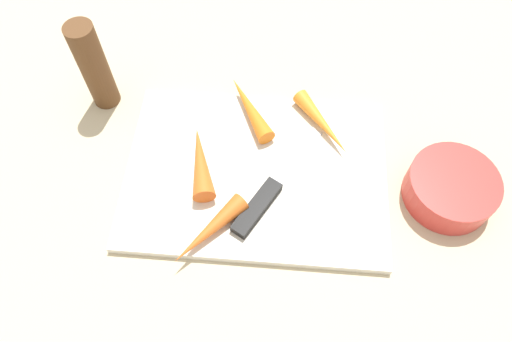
{
  "coord_description": "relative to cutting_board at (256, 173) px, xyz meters",
  "views": [
    {
      "loc": [
        0.03,
        -0.33,
        0.59
      ],
      "look_at": [
        0.0,
        0.0,
        0.01
      ],
      "focal_mm": 33.55,
      "sensor_mm": 36.0,
      "label": 1
    }
  ],
  "objects": [
    {
      "name": "ground_plane",
      "position": [
        0.0,
        0.0,
        -0.01
      ],
      "size": [
        1.4,
        1.4,
        0.0
      ],
      "primitive_type": "plane",
      "color": "#C6B793"
    },
    {
      "name": "cutting_board",
      "position": [
        0.0,
        0.0,
        0.0
      ],
      "size": [
        0.36,
        0.26,
        0.01
      ],
      "primitive_type": "cube",
      "color": "silver",
      "rests_on": "ground_plane"
    },
    {
      "name": "carrot_long",
      "position": [
        0.09,
        0.08,
        0.02
      ],
      "size": [
        0.09,
        0.11,
        0.02
      ],
      "primitive_type": "cone",
      "rotation": [
        0.0,
        1.57,
        5.33
      ],
      "color": "orange",
      "rests_on": "cutting_board"
    },
    {
      "name": "carrot_shortest",
      "position": [
        -0.08,
        0.0,
        0.02
      ],
      "size": [
        0.06,
        0.12,
        0.03
      ],
      "primitive_type": "cone",
      "rotation": [
        0.0,
        1.57,
        1.8
      ],
      "color": "orange",
      "rests_on": "cutting_board"
    },
    {
      "name": "pepper_grinder",
      "position": [
        -0.24,
        0.12,
        0.07
      ],
      "size": [
        0.04,
        0.04,
        0.15
      ],
      "primitive_type": "cylinder",
      "color": "brown",
      "rests_on": "ground_plane"
    },
    {
      "name": "knife",
      "position": [
        0.01,
        -0.05,
        0.01
      ],
      "size": [
        0.12,
        0.18,
        0.01
      ],
      "rotation": [
        0.0,
        0.0,
        1.05
      ],
      "color": "#B7B7BC",
      "rests_on": "cutting_board"
    },
    {
      "name": "small_bowl",
      "position": [
        0.26,
        -0.01,
        0.02
      ],
      "size": [
        0.12,
        0.12,
        0.04
      ],
      "primitive_type": "cylinder",
      "color": "red",
      "rests_on": "ground_plane"
    },
    {
      "name": "carrot_longest",
      "position": [
        -0.02,
        0.1,
        0.02
      ],
      "size": [
        0.08,
        0.12,
        0.03
      ],
      "primitive_type": "cone",
      "rotation": [
        0.0,
        1.57,
        2.09
      ],
      "color": "orange",
      "rests_on": "cutting_board"
    },
    {
      "name": "carrot_short",
      "position": [
        -0.05,
        -0.1,
        0.02
      ],
      "size": [
        0.09,
        0.11,
        0.03
      ],
      "primitive_type": "cone",
      "rotation": [
        0.0,
        1.57,
        4.02
      ],
      "color": "orange",
      "rests_on": "cutting_board"
    }
  ]
}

